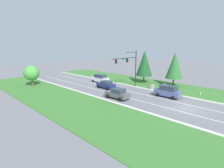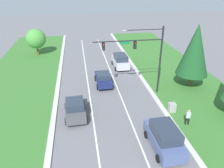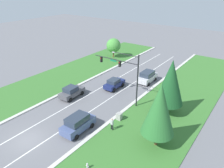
# 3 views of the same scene
# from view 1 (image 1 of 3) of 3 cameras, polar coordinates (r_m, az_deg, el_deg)

# --- Properties ---
(ground_plane) EXTENTS (160.00, 160.00, 0.00)m
(ground_plane) POSITION_cam_1_polar(r_m,az_deg,el_deg) (28.20, 23.26, -7.37)
(ground_plane) COLOR slate
(curb_strip_right) EXTENTS (0.50, 90.00, 0.15)m
(curb_strip_right) POSITION_cam_1_polar(r_m,az_deg,el_deg) (33.31, 26.81, -4.58)
(curb_strip_right) COLOR beige
(curb_strip_right) RESTS_ON ground_plane
(curb_strip_left) EXTENTS (0.50, 90.00, 0.15)m
(curb_strip_left) POSITION_cam_1_polar(r_m,az_deg,el_deg) (23.28, 18.13, -10.95)
(curb_strip_left) COLOR beige
(curb_strip_left) RESTS_ON ground_plane
(grass_verge_right) EXTENTS (10.00, 90.00, 0.08)m
(grass_verge_right) POSITION_cam_1_polar(r_m,az_deg,el_deg) (38.23, 29.21, -2.82)
(grass_verge_right) COLOR #38702D
(grass_verge_right) RESTS_ON ground_plane
(grass_verge_left) EXTENTS (10.00, 90.00, 0.08)m
(grass_verge_left) POSITION_cam_1_polar(r_m,az_deg,el_deg) (19.12, 10.85, -16.01)
(grass_verge_left) COLOR #38702D
(grass_verge_left) RESTS_ON ground_plane
(lane_stripe_inner_left) EXTENTS (0.14, 81.00, 0.01)m
(lane_stripe_inner_left) POSITION_cam_1_polar(r_m,az_deg,el_deg) (26.61, 21.84, -8.41)
(lane_stripe_inner_left) COLOR white
(lane_stripe_inner_left) RESTS_ON ground_plane
(lane_stripe_inner_right) EXTENTS (0.14, 81.00, 0.01)m
(lane_stripe_inner_right) POSITION_cam_1_polar(r_m,az_deg,el_deg) (29.81, 24.53, -6.42)
(lane_stripe_inner_right) COLOR white
(lane_stripe_inner_right) RESTS_ON ground_plane
(traffic_signal_mast) EXTENTS (7.71, 0.41, 7.96)m
(traffic_signal_mast) POSITION_cam_1_polar(r_m,az_deg,el_deg) (37.58, 5.80, 6.65)
(traffic_signal_mast) COLOR black
(traffic_signal_mast) RESTS_ON ground_plane
(slate_blue_suv) EXTENTS (2.25, 4.63, 2.13)m
(slate_blue_suv) POSITION_cam_1_polar(r_m,az_deg,el_deg) (32.84, 17.82, -2.25)
(slate_blue_suv) COLOR #475684
(slate_blue_suv) RESTS_ON ground_plane
(graphite_sedan) EXTENTS (2.22, 4.42, 1.82)m
(graphite_sedan) POSITION_cam_1_polar(r_m,az_deg,el_deg) (30.36, 1.85, -3.15)
(graphite_sedan) COLOR #4C4C51
(graphite_sedan) RESTS_ON ground_plane
(navy_sedan) EXTENTS (1.99, 4.28, 1.72)m
(navy_sedan) POSITION_cam_1_polar(r_m,az_deg,el_deg) (37.40, -1.92, -0.20)
(navy_sedan) COLOR navy
(navy_sedan) RESTS_ON ground_plane
(silver_suv) EXTENTS (2.25, 4.62, 2.05)m
(silver_suv) POSITION_cam_1_polar(r_m,az_deg,el_deg) (43.74, -3.94, 1.86)
(silver_suv) COLOR silver
(silver_suv) RESTS_ON ground_plane
(utility_cabinet) EXTENTS (0.70, 0.60, 1.03)m
(utility_cabinet) POSITION_cam_1_polar(r_m,az_deg,el_deg) (37.63, 12.99, -0.99)
(utility_cabinet) COLOR #9E9E99
(utility_cabinet) RESTS_ON ground_plane
(pedestrian) EXTENTS (0.42, 0.30, 1.69)m
(pedestrian) POSITION_cam_1_polar(r_m,az_deg,el_deg) (36.88, 16.57, -0.79)
(pedestrian) COLOR black
(pedestrian) RESTS_ON ground_plane
(fire_hydrant) EXTENTS (0.34, 0.20, 0.70)m
(fire_hydrant) POSITION_cam_1_polar(r_m,az_deg,el_deg) (36.22, 26.89, -2.86)
(fire_hydrant) COLOR #B7B7BC
(fire_hydrant) RESTS_ON ground_plane
(conifer_near_right_tree) EXTENTS (3.67, 3.67, 7.69)m
(conifer_near_right_tree) POSITION_cam_1_polar(r_m,az_deg,el_deg) (41.57, 19.75, 5.77)
(conifer_near_right_tree) COLOR brown
(conifer_near_right_tree) RESTS_ON ground_plane
(oak_near_left_tree) EXTENTS (3.41, 3.41, 4.72)m
(oak_near_left_tree) POSITION_cam_1_polar(r_m,az_deg,el_deg) (43.28, -24.80, 3.27)
(oak_near_left_tree) COLOR brown
(oak_near_left_tree) RESTS_ON ground_plane
(conifer_far_right_tree) EXTENTS (3.86, 3.86, 7.96)m
(conifer_far_right_tree) POSITION_cam_1_polar(r_m,az_deg,el_deg) (43.49, 10.53, 6.73)
(conifer_far_right_tree) COLOR brown
(conifer_far_right_tree) RESTS_ON ground_plane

